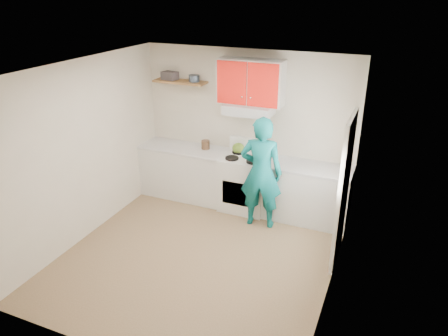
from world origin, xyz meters
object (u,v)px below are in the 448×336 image
at_px(person, 261,173).
at_px(tin, 194,78).
at_px(stove, 245,183).
at_px(kettle, 238,148).
at_px(crock, 206,145).

bearing_deg(person, tin, -30.73).
height_order(stove, kettle, kettle).
bearing_deg(crock, stove, -7.72).
distance_m(stove, person, 0.72).
distance_m(crock, person, 1.28).
distance_m(stove, crock, 0.94).
relative_size(stove, crock, 5.41).
relative_size(tin, kettle, 0.87).
distance_m(kettle, crock, 0.59).
height_order(stove, person, person).
distance_m(stove, kettle, 0.59).
xyz_separation_m(tin, person, (1.40, -0.60, -1.21)).
relative_size(kettle, person, 0.12).
height_order(stove, crock, crock).
height_order(kettle, person, person).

